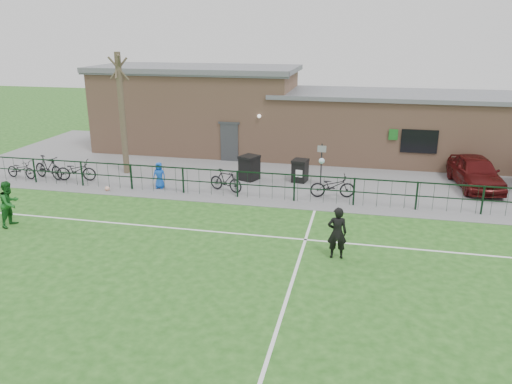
% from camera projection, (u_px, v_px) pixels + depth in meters
% --- Properties ---
extents(ground, '(90.00, 90.00, 0.00)m').
position_uv_depth(ground, '(218.00, 289.00, 14.17)').
color(ground, '#205318').
rests_on(ground, ground).
extents(paving_strip, '(34.00, 13.00, 0.02)m').
position_uv_depth(paving_strip, '(290.00, 167.00, 26.69)').
color(paving_strip, slate).
rests_on(paving_strip, ground).
extents(pitch_line_touch, '(28.00, 0.10, 0.01)m').
position_uv_depth(pitch_line_touch, '(270.00, 201.00, 21.40)').
color(pitch_line_touch, white).
rests_on(pitch_line_touch, ground).
extents(pitch_line_mid, '(28.00, 0.10, 0.01)m').
position_uv_depth(pitch_line_mid, '(250.00, 235.00, 17.88)').
color(pitch_line_mid, white).
rests_on(pitch_line_mid, ground).
extents(pitch_line_perp, '(0.10, 16.00, 0.01)m').
position_uv_depth(pitch_line_perp, '(287.00, 296.00, 13.75)').
color(pitch_line_perp, white).
rests_on(pitch_line_perp, ground).
extents(perimeter_fence, '(28.00, 0.10, 1.20)m').
position_uv_depth(perimeter_fence, '(271.00, 186.00, 21.40)').
color(perimeter_fence, black).
rests_on(perimeter_fence, ground).
extents(bare_tree, '(0.30, 0.30, 6.00)m').
position_uv_depth(bare_tree, '(122.00, 115.00, 24.62)').
color(bare_tree, '#483C2C').
rests_on(bare_tree, ground).
extents(wheelie_bin_left, '(1.01, 1.06, 1.12)m').
position_uv_depth(wheelie_bin_left, '(249.00, 169.00, 24.19)').
color(wheelie_bin_left, black).
rests_on(wheelie_bin_left, paving_strip).
extents(wheelie_bin_right, '(0.77, 0.84, 0.99)m').
position_uv_depth(wheelie_bin_right, '(300.00, 171.00, 23.94)').
color(wheelie_bin_right, black).
rests_on(wheelie_bin_right, paving_strip).
extents(sign_post, '(0.07, 0.07, 2.00)m').
position_uv_depth(sign_post, '(321.00, 165.00, 23.17)').
color(sign_post, black).
rests_on(sign_post, paving_strip).
extents(car_maroon, '(2.27, 4.51, 1.47)m').
position_uv_depth(car_maroon, '(475.00, 172.00, 22.99)').
color(car_maroon, '#450C0C').
rests_on(car_maroon, paving_strip).
extents(bicycle_a, '(1.74, 0.80, 0.88)m').
position_uv_depth(bicycle_a, '(21.00, 169.00, 24.49)').
color(bicycle_a, black).
rests_on(bicycle_a, paving_strip).
extents(bicycle_b, '(1.99, 1.09, 1.15)m').
position_uv_depth(bicycle_b, '(48.00, 167.00, 24.34)').
color(bicycle_b, black).
rests_on(bicycle_b, paving_strip).
extents(bicycle_c, '(2.01, 0.99, 1.01)m').
position_uv_depth(bicycle_c, '(76.00, 170.00, 24.09)').
color(bicycle_c, black).
rests_on(bicycle_c, paving_strip).
extents(bicycle_d, '(1.76, 0.99, 1.02)m').
position_uv_depth(bicycle_d, '(226.00, 180.00, 22.48)').
color(bicycle_d, black).
rests_on(bicycle_d, paving_strip).
extents(bicycle_e, '(2.03, 1.02, 1.02)m').
position_uv_depth(bicycle_e, '(333.00, 186.00, 21.68)').
color(bicycle_e, black).
rests_on(bicycle_e, paving_strip).
extents(spectator_child, '(0.62, 0.43, 1.22)m').
position_uv_depth(spectator_child, '(159.00, 175.00, 22.89)').
color(spectator_child, blue).
rests_on(spectator_child, paving_strip).
extents(goalkeeper_kick, '(1.33, 3.85, 2.40)m').
position_uv_depth(goalkeeper_kick, '(337.00, 231.00, 15.91)').
color(goalkeeper_kick, black).
rests_on(goalkeeper_kick, ground).
extents(outfield_player, '(0.70, 0.87, 1.73)m').
position_uv_depth(outfield_player, '(10.00, 204.00, 18.49)').
color(outfield_player, '#1A5E20').
rests_on(outfield_player, ground).
extents(ball_ground, '(0.22, 0.22, 0.22)m').
position_uv_depth(ball_ground, '(107.00, 189.00, 22.69)').
color(ball_ground, silver).
rests_on(ball_ground, ground).
extents(clubhouse, '(24.25, 5.40, 4.96)m').
position_uv_depth(clubhouse, '(284.00, 116.00, 28.96)').
color(clubhouse, tan).
rests_on(clubhouse, ground).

